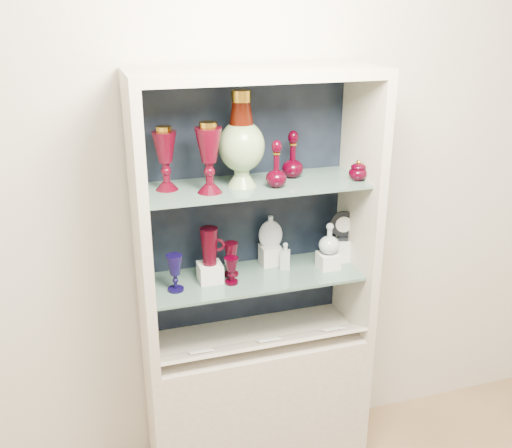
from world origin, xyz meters
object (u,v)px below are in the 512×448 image
object	(u,v)px
clear_round_decanter	(329,239)
pedestal_lamp_left	(165,159)
ruby_decanter_a	(276,161)
ruby_goblet_small	(231,271)
lidded_bowl	(358,170)
cameo_medallion	(344,225)
ruby_goblet_tall	(231,259)
pedestal_lamp_right	(209,158)
clear_square_bottle	(285,255)
ruby_decanter_b	(293,153)
enamel_urn	(241,139)
flat_flask	(271,231)
cobalt_goblet	(175,273)
ruby_pitcher	(209,246)

from	to	relation	value
clear_round_decanter	pedestal_lamp_left	bearing A→B (deg)	175.59
ruby_decanter_a	ruby_goblet_small	size ratio (longest dim) A/B	1.83
pedestal_lamp_left	lidded_bowl	bearing A→B (deg)	-7.71
ruby_decanter_a	lidded_bowl	distance (m)	0.37
cameo_medallion	ruby_goblet_tall	bearing A→B (deg)	-162.78
ruby_decanter_a	pedestal_lamp_right	bearing A→B (deg)	177.21
pedestal_lamp_left	ruby_decanter_a	bearing A→B (deg)	-13.01
clear_square_bottle	ruby_decanter_b	bearing A→B (deg)	27.91
enamel_urn	ruby_goblet_tall	world-z (taller)	enamel_urn
pedestal_lamp_left	ruby_decanter_b	distance (m)	0.54
pedestal_lamp_left	ruby_decanter_a	distance (m)	0.44
flat_flask	cameo_medallion	bearing A→B (deg)	3.38
pedestal_lamp_right	clear_square_bottle	distance (m)	0.62
ruby_decanter_a	cobalt_goblet	xyz separation A→B (m)	(-0.43, 0.03, -0.45)
ruby_goblet_small	flat_flask	distance (m)	0.28
ruby_decanter_a	ruby_decanter_b	bearing A→B (deg)	45.17
ruby_pitcher	flat_flask	xyz separation A→B (m)	(0.30, 0.09, 0.00)
enamel_urn	cameo_medallion	xyz separation A→B (m)	(0.49, 0.05, -0.44)
lidded_bowl	pedestal_lamp_right	bearing A→B (deg)	178.08
pedestal_lamp_left	clear_square_bottle	bearing A→B (deg)	-0.23
pedestal_lamp_right	pedestal_lamp_left	bearing A→B (deg)	151.26
pedestal_lamp_right	clear_round_decanter	size ratio (longest dim) A/B	2.01
cameo_medallion	ruby_pitcher	bearing A→B (deg)	-160.45
lidded_bowl	flat_flask	size ratio (longest dim) A/B	0.60
ruby_decanter_a	clear_round_decanter	bearing A→B (deg)	9.51
enamel_urn	ruby_pitcher	xyz separation A→B (m)	(-0.14, 0.01, -0.45)
clear_square_bottle	flat_flask	distance (m)	0.13
pedestal_lamp_right	ruby_goblet_tall	distance (m)	0.50
ruby_goblet_small	cameo_medallion	size ratio (longest dim) A/B	0.82
ruby_decanter_b	cobalt_goblet	bearing A→B (deg)	-171.10
ruby_decanter_b	ruby_goblet_small	distance (m)	0.56
lidded_bowl	ruby_goblet_small	size ratio (longest dim) A/B	0.75
ruby_decanter_a	flat_flask	bearing A→B (deg)	78.60
pedestal_lamp_left	ruby_goblet_small	world-z (taller)	pedestal_lamp_left
pedestal_lamp_left	ruby_decanter_a	world-z (taller)	pedestal_lamp_left
ruby_goblet_tall	clear_round_decanter	size ratio (longest dim) A/B	1.10
ruby_pitcher	cameo_medallion	bearing A→B (deg)	26.29
ruby_decanter_a	flat_flask	size ratio (longest dim) A/B	1.45
cobalt_goblet	lidded_bowl	bearing A→B (deg)	-2.69
pedestal_lamp_right	cameo_medallion	bearing A→B (deg)	8.20
ruby_decanter_b	lidded_bowl	bearing A→B (deg)	-26.04
ruby_goblet_small	enamel_urn	bearing A→B (deg)	31.88
ruby_decanter_b	clear_round_decanter	world-z (taller)	ruby_decanter_b
ruby_goblet_tall	clear_round_decanter	bearing A→B (deg)	-7.31
lidded_bowl	cameo_medallion	bearing A→B (deg)	88.10
pedestal_lamp_right	clear_round_decanter	distance (m)	0.69
ruby_decanter_b	flat_flask	bearing A→B (deg)	149.74
ruby_goblet_tall	clear_round_decanter	xyz separation A→B (m)	(0.44, -0.06, 0.06)
ruby_decanter_a	ruby_decanter_b	distance (m)	0.16
pedestal_lamp_left	ruby_goblet_small	bearing A→B (deg)	-17.60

